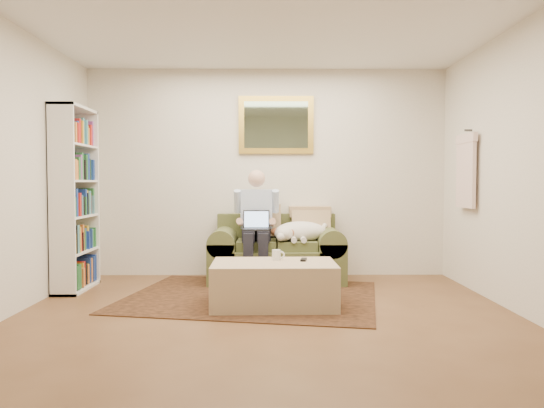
{
  "coord_description": "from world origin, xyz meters",
  "views": [
    {
      "loc": [
        0.02,
        -4.21,
        1.18
      ],
      "look_at": [
        0.06,
        1.41,
        0.95
      ],
      "focal_mm": 35.0,
      "sensor_mm": 36.0,
      "label": 1
    }
  ],
  "objects_px": {
    "coffee_mug": "(276,255)",
    "bookshelf": "(75,199)",
    "sleeping_dog": "(301,231)",
    "laptop": "(256,224)",
    "ottoman": "(274,284)",
    "seated_man": "(256,227)",
    "sofa": "(277,259)"
  },
  "relations": [
    {
      "from": "laptop",
      "to": "sofa",
      "type": "bearing_deg",
      "value": 41.02
    },
    {
      "from": "laptop",
      "to": "bookshelf",
      "type": "bearing_deg",
      "value": -172.53
    },
    {
      "from": "sleeping_dog",
      "to": "ottoman",
      "type": "height_order",
      "value": "sleeping_dog"
    },
    {
      "from": "laptop",
      "to": "coffee_mug",
      "type": "height_order",
      "value": "laptop"
    },
    {
      "from": "seated_man",
      "to": "coffee_mug",
      "type": "xyz_separation_m",
      "value": [
        0.22,
        -0.99,
        -0.19
      ]
    },
    {
      "from": "seated_man",
      "to": "bookshelf",
      "type": "bearing_deg",
      "value": -170.79
    },
    {
      "from": "ottoman",
      "to": "bookshelf",
      "type": "relative_size",
      "value": 0.58
    },
    {
      "from": "sleeping_dog",
      "to": "bookshelf",
      "type": "height_order",
      "value": "bookshelf"
    },
    {
      "from": "ottoman",
      "to": "coffee_mug",
      "type": "bearing_deg",
      "value": 80.24
    },
    {
      "from": "sofa",
      "to": "ottoman",
      "type": "bearing_deg",
      "value": -92.02
    },
    {
      "from": "seated_man",
      "to": "bookshelf",
      "type": "distance_m",
      "value": 2.03
    },
    {
      "from": "sleeping_dog",
      "to": "laptop",
      "type": "bearing_deg",
      "value": -166.36
    },
    {
      "from": "coffee_mug",
      "to": "bookshelf",
      "type": "relative_size",
      "value": 0.05
    },
    {
      "from": "seated_man",
      "to": "ottoman",
      "type": "bearing_deg",
      "value": -80.46
    },
    {
      "from": "sofa",
      "to": "ottoman",
      "type": "height_order",
      "value": "sofa"
    },
    {
      "from": "sofa",
      "to": "seated_man",
      "type": "distance_m",
      "value": 0.48
    },
    {
      "from": "laptop",
      "to": "bookshelf",
      "type": "height_order",
      "value": "bookshelf"
    },
    {
      "from": "sofa",
      "to": "coffee_mug",
      "type": "relative_size",
      "value": 15.78
    },
    {
      "from": "sofa",
      "to": "seated_man",
      "type": "relative_size",
      "value": 1.19
    },
    {
      "from": "coffee_mug",
      "to": "bookshelf",
      "type": "distance_m",
      "value": 2.36
    },
    {
      "from": "sofa",
      "to": "coffee_mug",
      "type": "height_order",
      "value": "sofa"
    },
    {
      "from": "sofa",
      "to": "bookshelf",
      "type": "xyz_separation_m",
      "value": [
        -2.22,
        -0.47,
        0.73
      ]
    },
    {
      "from": "coffee_mug",
      "to": "bookshelf",
      "type": "bearing_deg",
      "value": 163.04
    },
    {
      "from": "seated_man",
      "to": "laptop",
      "type": "relative_size",
      "value": 4.33
    },
    {
      "from": "laptop",
      "to": "coffee_mug",
      "type": "relative_size",
      "value": 3.06
    },
    {
      "from": "coffee_mug",
      "to": "laptop",
      "type": "bearing_deg",
      "value": 103.13
    },
    {
      "from": "bookshelf",
      "to": "laptop",
      "type": "bearing_deg",
      "value": 7.47
    },
    {
      "from": "sleeping_dog",
      "to": "coffee_mug",
      "type": "xyz_separation_m",
      "value": [
        -0.3,
        -1.06,
        -0.13
      ]
    },
    {
      "from": "seated_man",
      "to": "bookshelf",
      "type": "relative_size",
      "value": 0.66
    },
    {
      "from": "seated_man",
      "to": "ottoman",
      "type": "distance_m",
      "value": 1.24
    },
    {
      "from": "ottoman",
      "to": "coffee_mug",
      "type": "xyz_separation_m",
      "value": [
        0.03,
        0.15,
        0.26
      ]
    },
    {
      "from": "seated_man",
      "to": "ottoman",
      "type": "relative_size",
      "value": 1.14
    }
  ]
}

